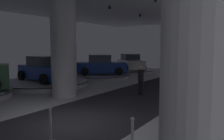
{
  "coord_description": "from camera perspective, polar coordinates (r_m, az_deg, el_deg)",
  "views": [
    {
      "loc": [
        5.48,
        -5.68,
        2.62
      ],
      "look_at": [
        -1.43,
        4.84,
        1.4
      ],
      "focal_mm": 37.09,
      "sensor_mm": 36.0,
      "label": 1
    }
  ],
  "objects": [
    {
      "name": "display_car_mid_left",
      "position": [
        16.68,
        -16.29,
        0.05
      ],
      "size": [
        4.42,
        2.72,
        1.71
      ],
      "color": "navy",
      "rests_on": "display_platform_mid_left"
    },
    {
      "name": "stanchion_c",
      "position": [
        6.81,
        -14.9,
        -13.94
      ],
      "size": [
        0.28,
        0.28,
        1.01
      ],
      "color": "#333338",
      "rests_on": "ground"
    },
    {
      "name": "visitor_walking_near",
      "position": [
        12.89,
        7.11,
        -2.15
      ],
      "size": [
        0.32,
        0.32,
        1.59
      ],
      "color": "black",
      "rests_on": "ground"
    },
    {
      "name": "ground",
      "position": [
        8.33,
        -10.36,
        -13.06
      ],
      "size": [
        24.0,
        44.0,
        0.06
      ],
      "color": "#B2B2B7"
    },
    {
      "name": "display_car_far_left",
      "position": [
        20.21,
        -2.71,
        1.1
      ],
      "size": [
        4.41,
        4.01,
        1.71
      ],
      "color": "navy",
      "rests_on": "display_platform_far_left"
    },
    {
      "name": "display_platform_deep_left",
      "position": [
        25.31,
        4.57,
        -0.13
      ],
      "size": [
        5.01,
        5.01,
        0.23
      ],
      "color": "silver",
      "rests_on": "ground"
    },
    {
      "name": "display_car_deep_left",
      "position": [
        25.26,
        4.57,
        1.82
      ],
      "size": [
        4.34,
        4.13,
        1.71
      ],
      "color": "silver",
      "rests_on": "display_platform_deep_left"
    },
    {
      "name": "column_left",
      "position": [
        12.54,
        -11.88,
        6.01
      ],
      "size": [
        1.33,
        1.33,
        5.5
      ],
      "color": "#ADADB2",
      "rests_on": "ground"
    },
    {
      "name": "display_platform_far_left",
      "position": [
        20.3,
        -2.61,
        -1.42
      ],
      "size": [
        4.92,
        4.92,
        0.3
      ],
      "color": "#B7B7BC",
      "rests_on": "ground"
    },
    {
      "name": "display_platform_mid_left",
      "position": [
        16.76,
        -16.16,
        -3.06
      ],
      "size": [
        6.05,
        6.05,
        0.33
      ],
      "color": "#B7B7BC",
      "rests_on": "ground"
    },
    {
      "name": "column_right",
      "position": [
        3.21,
        23.58,
        7.43
      ],
      "size": [
        1.29,
        1.29,
        5.5
      ],
      "color": "silver",
      "rests_on": "ground"
    }
  ]
}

